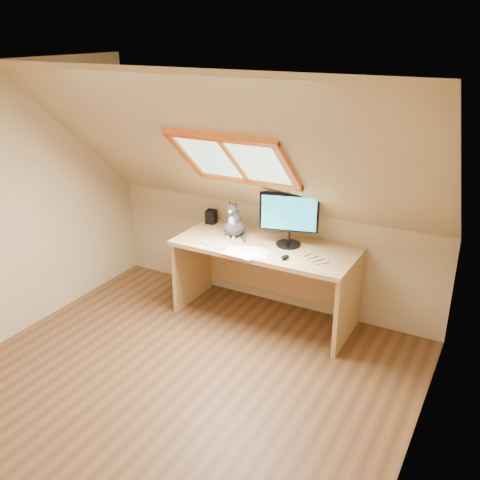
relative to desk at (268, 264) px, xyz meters
The scene contains 10 objects.
ground 1.55m from the desk, 95.24° to the right, with size 3.50×3.50×0.00m, color brown.
room_shell 1.79m from the desk, 94.92° to the right, with size 3.52×3.52×2.41m.
desk is the anchor object (origin of this frame).
monitor 0.55m from the desk, ahead, with size 0.53×0.23×0.49m.
cat 0.51m from the desk, behind, with size 0.22×0.26×0.37m.
desk_speaker 0.82m from the desk, 166.40° to the left, with size 0.10×0.10×0.14m, color black.
graphics_tablet 0.54m from the desk, 146.44° to the right, with size 0.27×0.19×0.01m, color #B2B2B7.
mouse 0.48m from the desk, 44.64° to the right, with size 0.06×0.10×0.03m, color black.
papers 0.42m from the desk, 105.24° to the right, with size 0.35×0.30×0.01m.
cables 0.53m from the desk, 23.62° to the right, with size 0.51×0.26×0.01m.
Camera 1 is at (2.10, -2.73, 2.64)m, focal length 40.00 mm.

